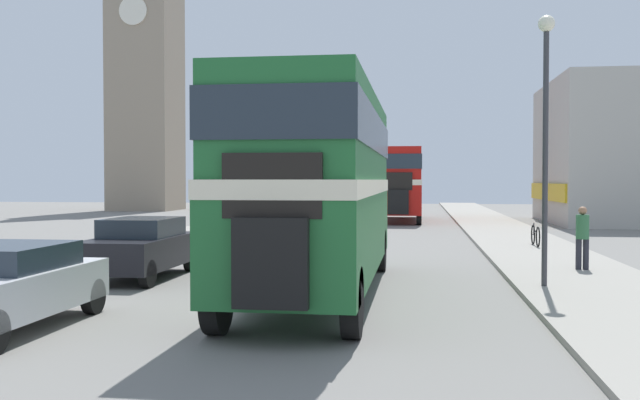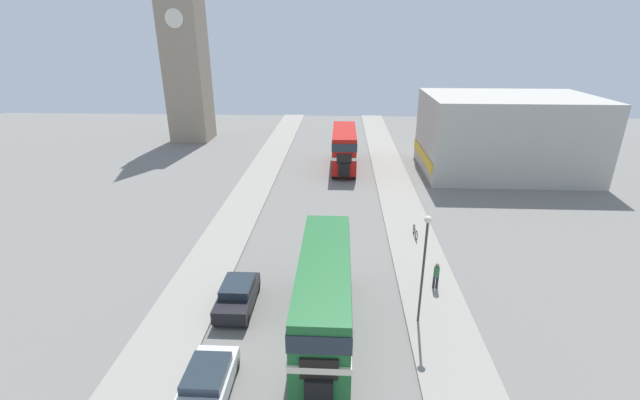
# 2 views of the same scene
# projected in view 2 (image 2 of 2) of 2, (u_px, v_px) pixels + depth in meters

# --- Properties ---
(ground_plane) EXTENTS (120.00, 120.00, 0.00)m
(ground_plane) POSITION_uv_depth(u_px,v_px,m) (304.00, 359.00, 19.50)
(ground_plane) COLOR slate
(sidewalk_right) EXTENTS (3.50, 120.00, 0.12)m
(sidewalk_right) POSITION_uv_depth(u_px,v_px,m) (454.00, 364.00, 19.17)
(sidewalk_right) COLOR gray
(sidewalk_right) RESTS_ON ground_plane
(sidewalk_left) EXTENTS (3.50, 120.00, 0.12)m
(sidewalk_left) POSITION_uv_depth(u_px,v_px,m) (159.00, 353.00, 19.79)
(sidewalk_left) COLOR gray
(sidewalk_left) RESTS_ON ground_plane
(double_decker_bus) EXTENTS (2.44, 10.23, 4.19)m
(double_decker_bus) POSITION_uv_depth(u_px,v_px,m) (324.00, 290.00, 20.29)
(double_decker_bus) COLOR #1E602D
(double_decker_bus) RESTS_ON ground_plane
(bus_distant) EXTENTS (2.48, 9.48, 4.21)m
(bus_distant) POSITION_uv_depth(u_px,v_px,m) (344.00, 145.00, 45.76)
(bus_distant) COLOR #B2140F
(bus_distant) RESTS_ON ground_plane
(car_parked_near) EXTENTS (1.82, 4.00, 1.37)m
(car_parked_near) POSITION_uv_depth(u_px,v_px,m) (207.00, 384.00, 17.21)
(car_parked_near) COLOR silver
(car_parked_near) RESTS_ON ground_plane
(car_parked_mid) EXTENTS (1.77, 3.92, 1.48)m
(car_parked_mid) POSITION_uv_depth(u_px,v_px,m) (237.00, 295.00, 22.91)
(car_parked_mid) COLOR black
(car_parked_mid) RESTS_ON ground_plane
(pedestrian_walking) EXTENTS (0.33, 0.33, 1.63)m
(pedestrian_walking) POSITION_uv_depth(u_px,v_px,m) (436.00, 274.00, 24.39)
(pedestrian_walking) COLOR #282833
(pedestrian_walking) RESTS_ON sidewalk_right
(bicycle_on_pavement) EXTENTS (0.05, 1.76, 0.78)m
(bicycle_on_pavement) POSITION_uv_depth(u_px,v_px,m) (415.00, 232.00, 30.73)
(bicycle_on_pavement) COLOR black
(bicycle_on_pavement) RESTS_ON sidewalk_right
(street_lamp) EXTENTS (0.36, 0.36, 5.86)m
(street_lamp) POSITION_uv_depth(u_px,v_px,m) (425.00, 254.00, 20.55)
(street_lamp) COLOR #38383D
(street_lamp) RESTS_ON sidewalk_right
(church_tower) EXTENTS (5.14, 5.14, 30.22)m
(church_tower) POSITION_uv_depth(u_px,v_px,m) (181.00, 18.00, 53.33)
(church_tower) COLOR gray
(church_tower) RESTS_ON ground_plane
(shop_building_block) EXTENTS (16.55, 11.07, 7.96)m
(shop_building_block) POSITION_uv_depth(u_px,v_px,m) (505.00, 135.00, 44.00)
(shop_building_block) COLOR #B2ADA3
(shop_building_block) RESTS_ON ground_plane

